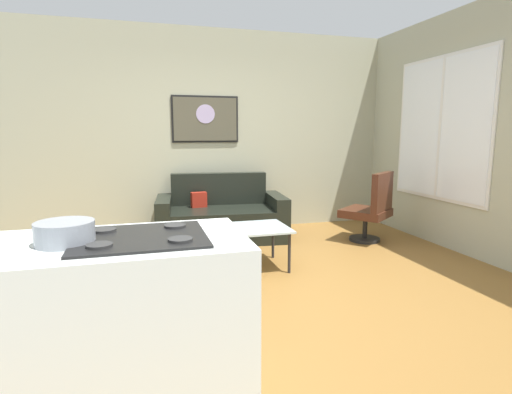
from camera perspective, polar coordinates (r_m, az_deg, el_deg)
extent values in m
cube|color=brown|center=(3.73, 0.23, -13.33)|extent=(6.40, 6.40, 0.04)
cube|color=#A9A98D|center=(5.81, -6.53, 9.05)|extent=(6.40, 0.05, 2.80)
cube|color=#AAAB91|center=(5.08, 29.19, 7.95)|extent=(0.05, 6.40, 2.80)
cube|color=black|center=(5.37, -4.83, -3.78)|extent=(1.37, 0.97, 0.41)
cube|color=black|center=(5.63, -5.23, 1.19)|extent=(1.30, 0.29, 0.43)
cube|color=black|center=(5.33, -12.76, -3.19)|extent=(0.26, 0.86, 0.57)
cube|color=black|center=(5.46, 2.87, -2.68)|extent=(0.26, 0.86, 0.57)
cube|color=maroon|center=(5.44, -8.01, -0.37)|extent=(0.21, 0.12, 0.20)
cube|color=silver|center=(4.15, -2.87, -4.54)|extent=(1.08, 0.62, 0.02)
cylinder|color=#232326|center=(3.89, -9.06, -8.93)|extent=(0.03, 0.03, 0.41)
cylinder|color=#232326|center=(4.11, 4.69, -7.84)|extent=(0.03, 0.03, 0.41)
cylinder|color=#232326|center=(4.38, -9.89, -6.87)|extent=(0.03, 0.03, 0.41)
cylinder|color=#232326|center=(4.58, 2.39, -6.03)|extent=(0.03, 0.03, 0.41)
cylinder|color=black|center=(5.51, 14.96, -5.72)|extent=(0.39, 0.39, 0.04)
cylinder|color=black|center=(5.46, 15.05, -3.80)|extent=(0.06, 0.06, 0.34)
cube|color=#482416|center=(5.43, 15.12, -2.16)|extent=(0.77, 0.76, 0.10)
cube|color=#482416|center=(5.31, 17.30, 0.69)|extent=(0.49, 0.40, 0.48)
cube|color=white|center=(2.17, -22.94, -17.59)|extent=(1.53, 0.68, 0.91)
cube|color=black|center=(1.99, -15.85, -5.43)|extent=(0.60, 0.52, 0.01)
cylinder|color=#2D2D2D|center=(1.86, -21.12, -6.33)|extent=(0.11, 0.11, 0.01)
cylinder|color=#2D2D2D|center=(1.86, -10.57, -5.88)|extent=(0.11, 0.11, 0.01)
cylinder|color=#2D2D2D|center=(2.13, -20.47, -4.37)|extent=(0.11, 0.11, 0.01)
cylinder|color=#2D2D2D|center=(2.13, -11.30, -3.97)|extent=(0.11, 0.11, 0.01)
cylinder|color=#8D939E|center=(2.01, -25.13, -5.78)|extent=(0.14, 0.14, 0.01)
cylinder|color=#8D939E|center=(2.00, -25.22, -4.56)|extent=(0.25, 0.25, 0.10)
cube|color=black|center=(5.76, -7.12, 10.78)|extent=(0.92, 0.01, 0.64)
cube|color=#504C3B|center=(5.76, -7.11, 10.78)|extent=(0.87, 0.02, 0.59)
cylinder|color=#AF9EC8|center=(5.75, -7.10, 11.48)|extent=(0.26, 0.01, 0.26)
cube|color=silver|center=(5.50, 24.52, 8.72)|extent=(0.02, 1.60, 1.74)
cube|color=white|center=(5.50, 24.43, 8.72)|extent=(0.01, 1.52, 1.66)
cube|color=silver|center=(5.49, 24.40, 8.73)|extent=(0.01, 0.04, 1.66)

